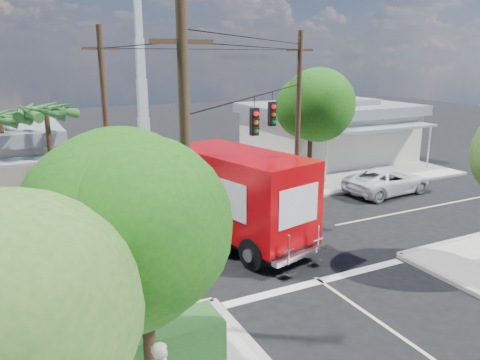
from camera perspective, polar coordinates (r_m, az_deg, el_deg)
ground at (r=20.35m, az=2.55°, el=-7.29°), size 120.00×120.00×0.00m
sidewalk_ne at (r=34.77m, az=9.49°, el=1.99°), size 14.12×14.12×0.14m
road_markings at (r=19.17m, az=4.72°, el=-8.74°), size 32.00×32.00×0.01m
building_ne at (r=36.17m, az=10.72°, el=6.06°), size 11.80×10.20×4.50m
radio_tower at (r=37.76m, az=-11.91°, el=11.43°), size 0.80×0.80×17.00m
tree_sw_front at (r=9.75m, az=-11.65°, el=-5.37°), size 3.88×3.78×6.03m
tree_sw_back at (r=7.40m, az=-25.73°, el=-17.20°), size 3.56×3.42×5.41m
tree_ne_front at (r=28.59m, az=8.76°, el=8.83°), size 4.21×4.14×6.66m
tree_ne_back at (r=31.94m, az=10.28°, el=8.33°), size 3.77×3.66×5.82m
palm_nw_front at (r=24.13m, az=-22.54°, el=7.48°), size 3.01×3.08×5.59m
palm_nw_back at (r=25.60m, az=-27.21°, el=6.50°), size 3.01×3.08×5.19m
utility_poles at (r=19.82m, az=-3.60°, el=6.14°), size 12.00×10.68×9.00m
picket_fence at (r=12.95m, az=-16.81°, el=-18.42°), size 5.94×0.06×1.00m
vending_boxes at (r=28.44m, az=7.92°, el=0.48°), size 1.90×0.50×1.10m
delivery_truck at (r=19.93m, az=-1.53°, el=-1.71°), size 4.71×9.39×3.91m
parked_car at (r=28.18m, az=17.50°, el=-0.09°), size 5.53×2.89×1.49m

